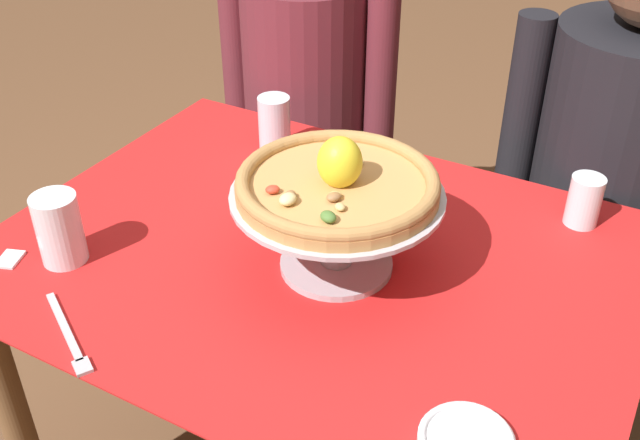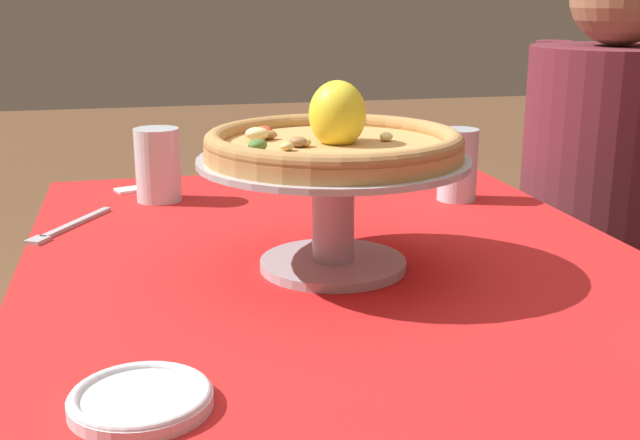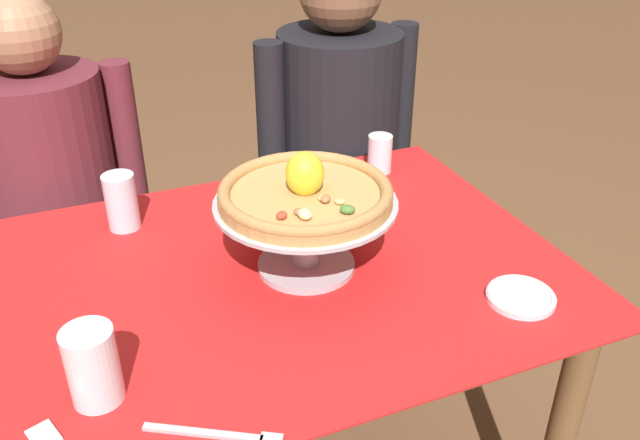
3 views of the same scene
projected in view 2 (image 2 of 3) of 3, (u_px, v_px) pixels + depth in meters
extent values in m
cylinder|color=brown|center=(107.00, 371.00, 1.60)|extent=(0.06, 0.06, 0.68)
cylinder|color=brown|center=(436.00, 339.00, 1.74)|extent=(0.06, 0.06, 0.68)
cube|color=brown|center=(335.00, 267.00, 1.12)|extent=(1.08, 0.81, 0.02)
cube|color=red|center=(336.00, 257.00, 1.12)|extent=(1.12, 0.85, 0.00)
cylinder|color=#B7B7C1|center=(333.00, 264.00, 1.07)|extent=(0.19, 0.19, 0.01)
cylinder|color=#B7B7C1|center=(333.00, 212.00, 1.05)|extent=(0.06, 0.06, 0.13)
cylinder|color=#B7B7C1|center=(334.00, 161.00, 1.03)|extent=(0.35, 0.35, 0.01)
cylinder|color=tan|center=(334.00, 150.00, 1.03)|extent=(0.33, 0.33, 0.02)
torus|color=#AF7D47|center=(334.00, 140.00, 1.02)|extent=(0.33, 0.33, 0.02)
ellipsoid|color=#4C7533|center=(258.00, 145.00, 0.96)|extent=(0.04, 0.03, 0.02)
ellipsoid|color=#996B42|center=(269.00, 135.00, 1.04)|extent=(0.02, 0.02, 0.01)
ellipsoid|color=tan|center=(287.00, 146.00, 0.97)|extent=(0.02, 0.02, 0.01)
ellipsoid|color=#996B42|center=(298.00, 142.00, 0.99)|extent=(0.03, 0.03, 0.01)
ellipsoid|color=beige|center=(257.00, 134.00, 1.04)|extent=(0.03, 0.03, 0.02)
ellipsoid|color=tan|center=(304.00, 142.00, 1.00)|extent=(0.03, 0.02, 0.01)
ellipsoid|color=#C63D28|center=(348.00, 135.00, 1.03)|extent=(0.03, 0.03, 0.02)
ellipsoid|color=beige|center=(386.00, 137.00, 1.03)|extent=(0.03, 0.03, 0.01)
ellipsoid|color=beige|center=(333.00, 139.00, 1.02)|extent=(0.03, 0.03, 0.01)
ellipsoid|color=#C63D28|center=(265.00, 130.00, 1.07)|extent=(0.03, 0.03, 0.01)
ellipsoid|color=yellow|center=(337.00, 114.00, 1.01)|extent=(0.10, 0.10, 0.09)
cylinder|color=silver|center=(458.00, 165.00, 1.41)|extent=(0.07, 0.07, 0.13)
cylinder|color=silver|center=(457.00, 185.00, 1.42)|extent=(0.06, 0.06, 0.05)
cylinder|color=white|center=(158.00, 165.00, 1.40)|extent=(0.08, 0.08, 0.13)
cylinder|color=silver|center=(158.00, 177.00, 1.41)|extent=(0.07, 0.07, 0.08)
cylinder|color=white|center=(141.00, 402.00, 0.71)|extent=(0.13, 0.13, 0.01)
torus|color=white|center=(141.00, 395.00, 0.70)|extent=(0.12, 0.12, 0.01)
cube|color=#B7B7C1|center=(77.00, 222.00, 1.27)|extent=(0.16, 0.10, 0.01)
cube|color=#B7B7C1|center=(38.00, 240.00, 1.18)|extent=(0.04, 0.04, 0.01)
cube|color=white|center=(130.00, 190.00, 1.49)|extent=(0.05, 0.06, 0.00)
cube|color=#1E3833|center=(583.00, 392.00, 1.77)|extent=(0.31, 0.35, 0.43)
cylinder|color=maroon|center=(604.00, 179.00, 1.64)|extent=(0.36, 0.36, 0.53)
cylinder|color=maroon|center=(547.00, 142.00, 1.82)|extent=(0.08, 0.08, 0.45)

